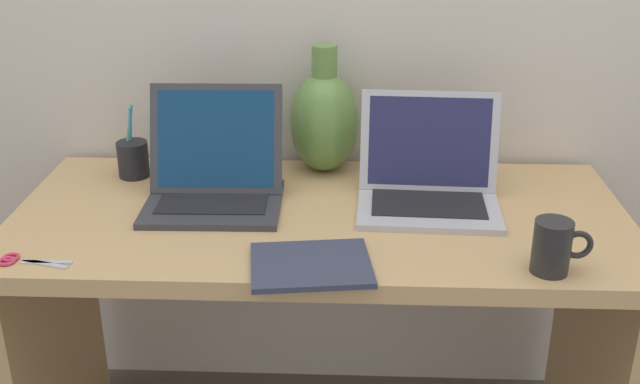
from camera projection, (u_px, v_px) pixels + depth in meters
desk at (320, 271)px, 1.80m from camera, size 1.39×0.65×0.71m
laptop_left at (215, 173)px, 1.78m from camera, size 0.31×0.27×0.26m
laptop_right at (429, 176)px, 1.77m from camera, size 0.33×0.26×0.25m
green_vase at (324, 120)px, 1.93m from camera, size 0.17×0.17×0.32m
notebook_stack at (311, 265)px, 1.50m from camera, size 0.26×0.22×0.01m
coffee_mug at (553, 247)px, 1.47m from camera, size 0.12×0.07×0.11m
pen_cup at (133, 158)px, 1.92m from camera, size 0.08×0.08×0.18m
scissors at (22, 261)px, 1.52m from camera, size 0.15×0.06×0.01m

